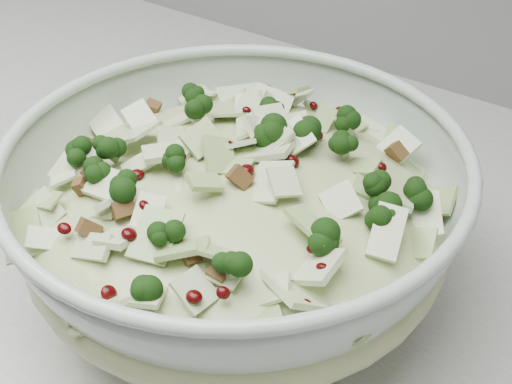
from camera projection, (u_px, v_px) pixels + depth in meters
The scene contains 2 objects.
mixing_bowl at pixel (236, 220), 0.49m from camera, with size 0.37×0.37×0.12m.
salad at pixel (236, 196), 0.47m from camera, with size 0.32×0.32×0.12m.
Camera 1 is at (-0.07, 1.30, 1.27)m, focal length 50.00 mm.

